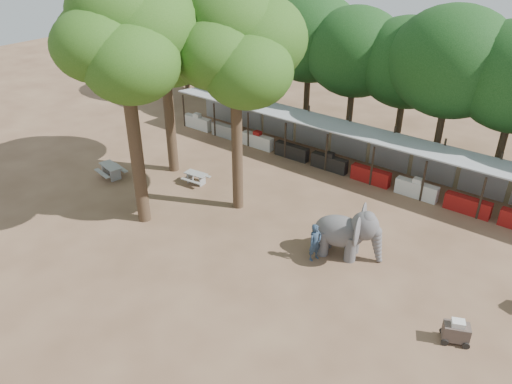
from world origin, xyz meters
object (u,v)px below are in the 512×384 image
Objects in this scene: yard_tree_center at (123,37)px; yard_tree_left at (163,33)px; handler at (315,242)px; cart_front at (456,331)px; elephant at (348,232)px; picnic_table_near at (111,169)px; yard_tree_back at (235,46)px; picnic_table_far at (196,177)px.

yard_tree_left is at bearing 120.96° from yard_tree_center.
cart_front is (6.80, -1.14, -0.43)m from handler.
elephant reaches higher than picnic_table_near.
yard_tree_back is 9.80m from handler.
elephant is 15.10m from picnic_table_near.
picnic_table_far is at bearing 144.30° from cart_front.
picnic_table_far is (-0.50, 4.34, -8.77)m from yard_tree_center.
elephant is at bearing 17.37° from picnic_table_near.
yard_tree_back reaches higher than picnic_table_near.
cart_front is at bearing 9.15° from picnic_table_near.
handler is 1.00× the size of picnic_table_near.
yard_tree_center is (3.00, -5.00, 1.01)m from yard_tree_left.
handler is 9.66m from picnic_table_far.
handler is at bearing -145.51° from elephant.
yard_tree_center reaches higher than yard_tree_left.
yard_tree_center reaches higher than cart_front.
cart_front is (18.72, -3.86, -7.71)m from yard_tree_left.
cart_front is (15.72, 1.14, -8.72)m from yard_tree_center.
elephant is (9.91, 3.48, -7.96)m from yard_tree_center.
elephant is 1.83× the size of handler.
elephant is at bearing 19.36° from yard_tree_center.
cart_front is at bearing -11.64° from yard_tree_left.
yard_tree_back is at bearing 53.14° from yard_tree_center.
yard_tree_left reaches higher than picnic_table_far.
picnic_table_near is at bearing -164.68° from yard_tree_back.
cart_front is (12.72, -2.86, -8.05)m from yard_tree_back.
yard_tree_center is 13.18m from elephant.
yard_tree_back is 9.43× the size of cart_front.
yard_tree_center is at bearing -89.52° from picnic_table_far.
yard_tree_center reaches higher than handler.
elephant is 1.58m from handler.
yard_tree_left is 6.01× the size of picnic_table_near.
yard_tree_center is at bearing -176.55° from elephant.
yard_tree_left is 8.58m from picnic_table_near.
yard_tree_left is at bearing 68.05° from picnic_table_near.
yard_tree_left is 9.15× the size of cart_front.
yard_tree_left is at bearing 170.54° from yard_tree_back.
yard_tree_back is at bearing -9.46° from yard_tree_left.
yard_tree_back is at bearing 142.79° from cart_front.
cart_front reaches higher than picnic_table_far.
yard_tree_center is 1.06× the size of yard_tree_back.
handler reaches higher than cart_front.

